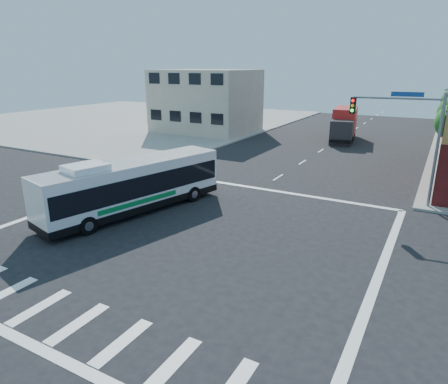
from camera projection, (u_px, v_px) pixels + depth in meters
The scene contains 6 objects.
ground at pixel (186, 235), 20.83m from camera, with size 120.00×120.00×0.00m, color black.
sidewalk_nw at pixel (130, 119), 66.18m from camera, with size 50.00×50.00×0.15m, color gray.
building_west at pixel (206, 101), 52.49m from camera, with size 12.06×10.06×8.00m.
signal_mast_ne at pixel (408, 126), 23.98m from camera, with size 7.91×1.13×8.07m.
transit_bus at pixel (133, 185), 23.73m from camera, with size 5.29×11.87×3.44m.
box_truck at pixel (344, 125), 46.95m from camera, with size 3.60×8.57×3.74m.
Camera 1 is at (11.06, -15.79, 8.44)m, focal length 32.00 mm.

